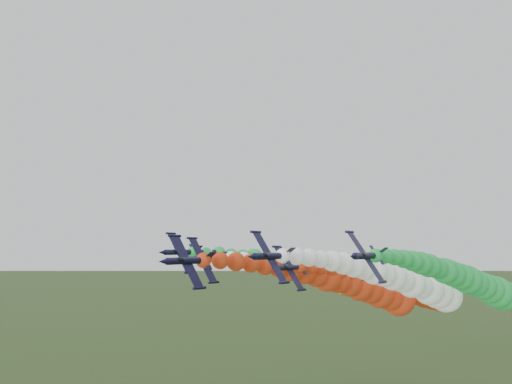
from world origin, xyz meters
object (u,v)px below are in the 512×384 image
jet_inner_left (352,284)px  jet_outer_left (324,277)px  jet_inner_right (412,284)px  jet_trail (409,289)px  jet_outer_right (474,283)px  jet_lead (359,288)px

jet_inner_left → jet_outer_left: (-12.16, 5.74, 1.34)m
jet_inner_left → jet_inner_right: size_ratio=0.99×
jet_outer_left → jet_trail: jet_outer_left is taller
jet_outer_right → jet_trail: 20.19m
jet_outer_right → jet_inner_right: bearing=-143.3°
jet_inner_right → jet_outer_left: bearing=164.5°
jet_inner_right → jet_outer_right: size_ratio=1.00×
jet_trail → jet_lead: bearing=-99.1°
jet_inner_right → jet_outer_right: (13.15, 9.81, 0.23)m
jet_inner_right → jet_outer_right: jet_outer_right is taller
jet_lead → jet_inner_left: bearing=122.2°
jet_inner_left → jet_outer_right: (31.53, 7.05, 1.01)m
jet_inner_right → jet_outer_left: 31.70m
jet_inner_right → jet_outer_left: jet_outer_left is taller
jet_outer_left → jet_trail: (24.45, 6.81, -3.02)m
jet_inner_right → jet_trail: 16.66m
jet_inner_right → jet_lead: bearing=-134.8°
jet_inner_right → jet_trail: jet_inner_right is taller
jet_inner_left → jet_outer_left: jet_outer_left is taller
jet_trail → jet_outer_right: bearing=-16.0°
jet_outer_left → jet_trail: 25.56m
jet_outer_right → jet_outer_left: bearing=-178.3°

